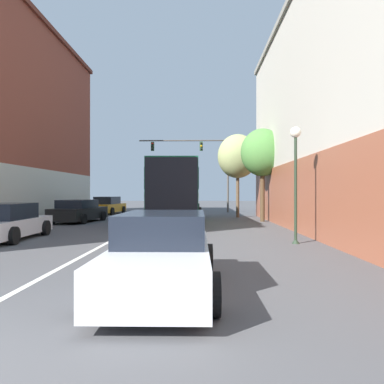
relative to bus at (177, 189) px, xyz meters
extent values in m
cube|color=silver|center=(-1.76, -2.36, -1.94)|extent=(0.14, 46.66, 0.01)
cube|color=#B7B2A3|center=(-8.31, -2.83, -0.35)|extent=(0.24, 24.96, 3.20)
cube|color=#995138|center=(5.79, -6.82, -0.35)|extent=(0.24, 25.11, 3.20)
cube|color=#145133|center=(0.00, 0.02, -0.10)|extent=(2.73, 10.77, 3.25)
cube|color=black|center=(0.00, 0.02, 0.49)|extent=(2.78, 10.55, 1.04)
cube|color=beige|center=(0.00, 0.02, -0.36)|extent=(2.77, 10.66, 0.32)
cube|color=black|center=(0.10, -5.32, -0.10)|extent=(2.48, 0.11, 3.12)
cylinder|color=black|center=(-1.36, 3.32, -1.45)|extent=(0.32, 1.01, 1.00)
cylinder|color=black|center=(1.23, 3.37, -1.45)|extent=(0.32, 1.01, 1.00)
cylinder|color=black|center=(-1.23, -3.33, -1.45)|extent=(0.32, 1.01, 1.00)
cylinder|color=black|center=(1.36, -3.28, -1.45)|extent=(0.32, 1.01, 1.00)
cube|color=silver|center=(0.79, -16.07, -1.45)|extent=(1.64, 4.66, 0.65)
cube|color=black|center=(0.79, -15.79, -0.86)|extent=(1.50, 2.43, 0.54)
cylinder|color=black|center=(-0.06, -14.63, -1.63)|extent=(0.22, 0.63, 0.63)
cylinder|color=black|center=(1.62, -14.62, -1.63)|extent=(0.22, 0.63, 0.63)
cylinder|color=black|center=(-0.04, -17.52, -1.63)|extent=(0.22, 0.63, 0.63)
cylinder|color=black|center=(1.64, -17.51, -1.63)|extent=(0.22, 0.63, 0.63)
cube|color=silver|center=(-5.74, -9.04, -1.48)|extent=(1.92, 4.57, 0.60)
cube|color=black|center=(-5.73, -9.26, -0.89)|extent=(1.71, 2.40, 0.58)
cylinder|color=black|center=(-6.71, -7.67, -1.64)|extent=(0.24, 0.62, 0.61)
cylinder|color=black|center=(-4.86, -7.61, -1.64)|extent=(0.24, 0.62, 0.61)
cylinder|color=black|center=(-4.77, -10.41, -1.64)|extent=(0.24, 0.62, 0.61)
cube|color=orange|center=(-6.25, 8.35, -1.45)|extent=(2.12, 4.77, 0.66)
cube|color=black|center=(-6.28, 8.12, -0.82)|extent=(1.74, 2.55, 0.60)
cylinder|color=black|center=(-6.93, 9.87, -1.65)|extent=(0.28, 0.61, 0.58)
cylinder|color=black|center=(-5.26, 9.68, -1.65)|extent=(0.28, 0.61, 0.58)
cylinder|color=black|center=(-7.25, 7.02, -1.65)|extent=(0.28, 0.61, 0.58)
cylinder|color=black|center=(-5.58, 6.84, -1.65)|extent=(0.28, 0.61, 0.58)
cube|color=black|center=(-5.79, -0.59, -1.44)|extent=(2.34, 4.75, 0.69)
cube|color=black|center=(-5.81, -0.82, -0.86)|extent=(1.92, 2.56, 0.48)
cylinder|color=black|center=(-6.52, 0.93, -1.66)|extent=(0.29, 0.60, 0.58)
cylinder|color=black|center=(-4.69, 0.69, -1.66)|extent=(0.29, 0.60, 0.58)
cylinder|color=black|center=(-6.88, -1.87, -1.66)|extent=(0.29, 0.60, 0.58)
cylinder|color=black|center=(-5.05, -2.11, -1.66)|extent=(0.29, 0.60, 0.58)
cylinder|color=#514C47|center=(3.92, 10.96, 1.44)|extent=(0.18, 0.18, 6.77)
cylinder|color=#514C47|center=(-0.08, 10.96, 4.53)|extent=(8.01, 0.12, 0.12)
cube|color=#234723|center=(1.52, 10.96, 4.01)|extent=(0.28, 0.24, 0.80)
sphere|color=black|center=(1.52, 10.81, 4.25)|extent=(0.18, 0.18, 0.18)
sphere|color=orange|center=(1.52, 10.81, 4.01)|extent=(0.18, 0.18, 0.18)
sphere|color=black|center=(1.52, 10.81, 3.76)|extent=(0.18, 0.18, 0.18)
cube|color=#234723|center=(-2.88, 10.96, 4.01)|extent=(0.28, 0.24, 0.80)
sphere|color=red|center=(-2.88, 10.81, 4.25)|extent=(0.18, 0.18, 0.18)
sphere|color=black|center=(-2.88, 10.81, 4.01)|extent=(0.18, 0.18, 0.18)
sphere|color=black|center=(-2.88, 10.81, 3.76)|extent=(0.18, 0.18, 0.18)
cone|color=#233323|center=(4.71, -9.90, -1.85)|extent=(0.26, 0.26, 0.20)
cylinder|color=#233323|center=(4.71, -9.90, -0.11)|extent=(0.10, 0.10, 3.68)
sphere|color=#EFE5CC|center=(4.71, -9.90, 1.86)|extent=(0.37, 0.37, 0.37)
cylinder|color=#4C3823|center=(5.22, 0.02, -0.41)|extent=(0.27, 0.27, 3.08)
ellipsoid|color=#4C843D|center=(5.22, 0.02, 2.25)|extent=(2.63, 2.37, 2.89)
cylinder|color=brown|center=(4.10, 3.92, -0.37)|extent=(0.23, 0.23, 3.15)
ellipsoid|color=#99A366|center=(4.10, 3.92, 2.41)|extent=(2.84, 2.55, 3.12)
camera|label=1|loc=(1.47, -22.73, -0.22)|focal=35.00mm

